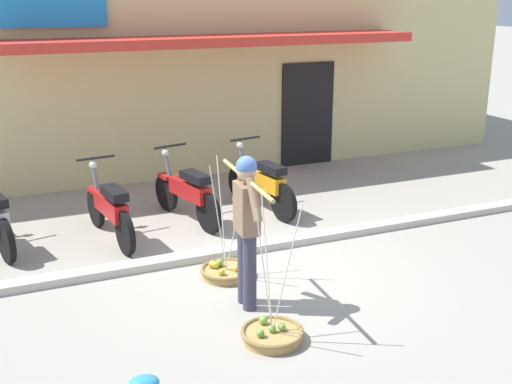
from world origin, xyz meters
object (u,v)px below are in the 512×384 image
(fruit_vendor, at_px, (247,222))
(fruit_basket_right_side, at_px, (272,334))
(motorcycle_third_in_row, at_px, (188,193))
(motorcycle_end_of_row, at_px, (262,183))
(motorcycle_second_in_row, at_px, (110,209))
(fruit_basket_left_side, at_px, (226,271))
(plastic_litter_bag, at_px, (144,384))

(fruit_vendor, xyz_separation_m, fruit_basket_right_side, (-0.06, -0.78, -0.90))
(motorcycle_third_in_row, relative_size, motorcycle_end_of_row, 0.99)
(motorcycle_second_in_row, bearing_deg, fruit_basket_left_side, -59.25)
(motorcycle_second_in_row, xyz_separation_m, motorcycle_third_in_row, (1.21, 0.30, 0.00))
(fruit_basket_right_side, relative_size, motorcycle_end_of_row, 0.80)
(motorcycle_end_of_row, relative_size, plastic_litter_bag, 6.45)
(fruit_basket_right_side, bearing_deg, plastic_litter_bag, -166.43)
(fruit_vendor, relative_size, fruit_basket_right_side, 1.17)
(fruit_basket_left_side, height_order, motorcycle_second_in_row, fruit_basket_left_side)
(fruit_vendor, bearing_deg, motorcycle_third_in_row, 85.58)
(fruit_basket_left_side, height_order, motorcycle_end_of_row, fruit_basket_left_side)
(plastic_litter_bag, bearing_deg, motorcycle_third_in_row, 67.35)
(fruit_vendor, relative_size, motorcycle_third_in_row, 0.95)
(fruit_vendor, distance_m, motorcycle_second_in_row, 2.77)
(motorcycle_second_in_row, xyz_separation_m, motorcycle_end_of_row, (2.42, 0.31, 0.00))
(fruit_vendor, height_order, fruit_basket_right_side, fruit_vendor)
(fruit_basket_left_side, distance_m, motorcycle_third_in_row, 2.09)
(motorcycle_second_in_row, bearing_deg, plastic_litter_bag, -96.88)
(fruit_vendor, bearing_deg, plastic_litter_bag, -142.03)
(fruit_vendor, height_order, motorcycle_end_of_row, fruit_vendor)
(fruit_basket_left_side, bearing_deg, motorcycle_third_in_row, 85.30)
(fruit_vendor, height_order, plastic_litter_bag, fruit_vendor)
(motorcycle_end_of_row, bearing_deg, motorcycle_second_in_row, -172.69)
(motorcycle_second_in_row, bearing_deg, motorcycle_third_in_row, 13.92)
(plastic_litter_bag, bearing_deg, fruit_vendor, 37.97)
(fruit_vendor, distance_m, fruit_basket_left_side, 1.20)
(fruit_vendor, xyz_separation_m, plastic_litter_bag, (-1.43, -1.11, -0.91))
(plastic_litter_bag, bearing_deg, fruit_basket_left_side, 52.13)
(fruit_basket_left_side, xyz_separation_m, motorcycle_third_in_row, (0.17, 2.05, 0.38))
(fruit_basket_right_side, bearing_deg, motorcycle_third_in_row, 85.65)
(fruit_basket_right_side, distance_m, motorcycle_second_in_row, 3.47)
(fruit_vendor, xyz_separation_m, motorcycle_second_in_row, (-0.99, 2.53, -0.52))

